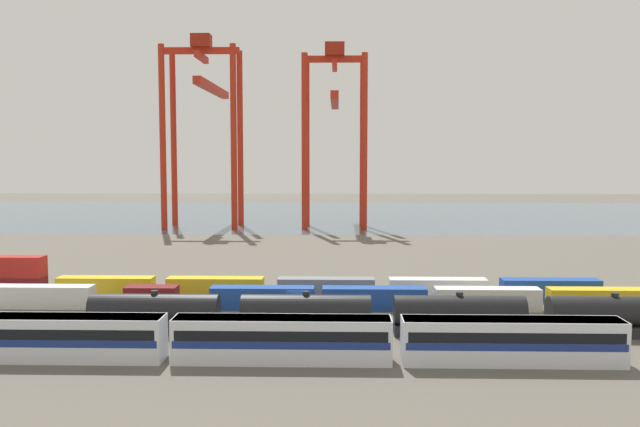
% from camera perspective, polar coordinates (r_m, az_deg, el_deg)
% --- Properties ---
extents(ground_plane, '(420.00, 420.00, 0.00)m').
position_cam_1_polar(ground_plane, '(116.94, -0.75, -3.88)').
color(ground_plane, '#5B564C').
extents(harbour_water, '(400.00, 110.00, 0.01)m').
position_cam_1_polar(harbour_water, '(207.10, 0.26, -0.08)').
color(harbour_water, '#475B6B').
rests_on(harbour_water, ground_plane).
extents(passenger_train, '(58.36, 3.14, 3.90)m').
position_cam_1_polar(passenger_train, '(58.63, -3.26, -10.54)').
color(passenger_train, silver).
rests_on(passenger_train, ground_plane).
extents(freight_tank_row, '(58.73, 2.87, 4.33)m').
position_cam_1_polar(freight_tank_row, '(67.47, 5.36, -8.59)').
color(freight_tank_row, '#232326').
rests_on(freight_tank_row, ground_plane).
extents(shipping_container_0, '(12.10, 2.44, 2.60)m').
position_cam_1_polar(shipping_container_0, '(85.69, -22.70, -6.57)').
color(shipping_container_0, silver).
rests_on(shipping_container_0, ground_plane).
extents(shipping_container_1, '(6.04, 2.44, 2.60)m').
position_cam_1_polar(shipping_container_1, '(81.25, -14.20, -6.95)').
color(shipping_container_1, maroon).
rests_on(shipping_container_1, ground_plane).
extents(shipping_container_2, '(12.10, 2.44, 2.60)m').
position_cam_1_polar(shipping_container_2, '(78.75, -4.94, -7.20)').
color(shipping_container_2, '#1C4299').
rests_on(shipping_container_2, ground_plane).
extents(shipping_container_3, '(12.10, 2.44, 2.60)m').
position_cam_1_polar(shipping_container_3, '(78.37, 4.67, -7.25)').
color(shipping_container_3, '#1C4299').
rests_on(shipping_container_3, ground_plane).
extents(shipping_container_4, '(12.10, 2.44, 2.60)m').
position_cam_1_polar(shipping_container_4, '(80.15, 14.11, -7.11)').
color(shipping_container_4, silver).
rests_on(shipping_container_4, ground_plane).
extents(shipping_container_5, '(12.10, 2.44, 2.60)m').
position_cam_1_polar(shipping_container_5, '(83.95, 22.91, -6.81)').
color(shipping_container_5, gold).
rests_on(shipping_container_5, ground_plane).
extents(shipping_container_9, '(12.10, 2.44, 2.60)m').
position_cam_1_polar(shipping_container_9, '(88.98, -17.84, -6.02)').
color(shipping_container_9, gold).
rests_on(shipping_container_9, ground_plane).
extents(shipping_container_10, '(12.10, 2.44, 2.60)m').
position_cam_1_polar(shipping_container_10, '(85.40, -8.93, -6.29)').
color(shipping_container_10, gold).
rests_on(shipping_container_10, ground_plane).
extents(shipping_container_11, '(12.10, 2.44, 2.60)m').
position_cam_1_polar(shipping_container_11, '(84.02, 0.52, -6.42)').
color(shipping_container_11, slate).
rests_on(shipping_container_11, ground_plane).
extents(shipping_container_12, '(12.10, 2.44, 2.60)m').
position_cam_1_polar(shipping_container_12, '(84.93, 10.03, -6.37)').
color(shipping_container_12, silver).
rests_on(shipping_container_12, ground_plane).
extents(shipping_container_13, '(12.10, 2.44, 2.60)m').
position_cam_1_polar(shipping_container_13, '(88.06, 19.10, -6.16)').
color(shipping_container_13, '#1C4299').
rests_on(shipping_container_13, ground_plane).
extents(gantry_crane_west, '(18.98, 41.28, 48.16)m').
position_cam_1_polar(gantry_crane_west, '(174.64, -9.82, 8.71)').
color(gantry_crane_west, red).
rests_on(gantry_crane_west, ground_plane).
extents(gantry_crane_central, '(16.08, 36.64, 45.97)m').
position_cam_1_polar(gantry_crane_central, '(170.54, 1.26, 8.22)').
color(gantry_crane_central, red).
rests_on(gantry_crane_central, ground_plane).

